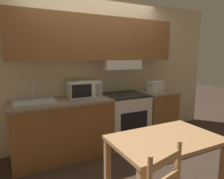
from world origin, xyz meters
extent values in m
plane|color=#3D2D23|center=(0.00, 0.00, 0.00)|extent=(16.00, 16.00, 0.00)
cube|color=beige|center=(0.00, 0.03, 1.27)|extent=(5.22, 0.05, 2.55)
cube|color=brown|center=(0.00, -0.16, 1.83)|extent=(2.82, 0.32, 0.71)
cube|color=silver|center=(0.43, -0.16, 1.39)|extent=(0.70, 0.34, 0.16)
cube|color=brown|center=(-0.68, -0.33, 0.42)|extent=(1.46, 0.67, 0.85)
cube|color=#84705B|center=(-0.68, -0.33, 0.87)|extent=(1.48, 0.69, 0.04)
cube|color=brown|center=(1.11, -0.33, 0.42)|extent=(0.59, 0.67, 0.85)
cube|color=#84705B|center=(1.11, -0.33, 0.87)|extent=(0.61, 0.69, 0.04)
cube|color=silver|center=(0.43, -0.32, 0.43)|extent=(0.73, 0.65, 0.85)
cube|color=black|center=(0.43, -0.32, 0.87)|extent=(0.73, 0.65, 0.03)
cube|color=black|center=(0.43, -0.65, 0.49)|extent=(0.51, 0.01, 0.30)
cylinder|color=black|center=(0.27, -0.45, 0.88)|extent=(0.10, 0.10, 0.01)
cylinder|color=black|center=(0.60, -0.45, 0.88)|extent=(0.10, 0.10, 0.01)
cylinder|color=black|center=(0.27, -0.19, 0.88)|extent=(0.10, 0.10, 0.01)
cylinder|color=black|center=(0.60, -0.19, 0.88)|extent=(0.10, 0.10, 0.01)
cube|color=silver|center=(-0.29, -0.20, 1.01)|extent=(0.51, 0.36, 0.26)
cube|color=black|center=(-0.37, -0.38, 1.01)|extent=(0.32, 0.01, 0.20)
cube|color=gray|center=(-0.09, -0.38, 1.01)|extent=(0.09, 0.01, 0.20)
cube|color=silver|center=(1.10, -0.34, 0.98)|extent=(0.24, 0.22, 0.19)
cube|color=black|center=(0.97, -0.34, 1.01)|extent=(0.01, 0.02, 0.02)
cube|color=black|center=(1.01, -0.34, 1.07)|extent=(0.03, 0.15, 0.01)
cube|color=black|center=(1.07, -0.34, 1.07)|extent=(0.03, 0.15, 0.01)
cube|color=black|center=(1.12, -0.34, 1.07)|extent=(0.03, 0.15, 0.01)
cube|color=black|center=(1.18, -0.34, 1.07)|extent=(0.03, 0.15, 0.01)
cube|color=#B7BABF|center=(-1.06, -0.33, 0.90)|extent=(0.57, 0.40, 0.02)
cube|color=#4C4F54|center=(-1.06, -0.35, 0.90)|extent=(0.49, 0.30, 0.01)
cylinder|color=#B7BABF|center=(-1.06, -0.19, 1.04)|extent=(0.02, 0.02, 0.26)
cylinder|color=#B7BABF|center=(-1.06, -0.25, 1.16)|extent=(0.02, 0.12, 0.02)
cube|color=tan|center=(-0.04, -1.91, 0.75)|extent=(1.04, 0.66, 0.04)
cube|color=tan|center=(0.44, -2.20, 0.37)|extent=(0.06, 0.06, 0.73)
cube|color=tan|center=(-0.52, -1.62, 0.37)|extent=(0.06, 0.06, 0.73)
cube|color=tan|center=(0.44, -1.62, 0.37)|extent=(0.06, 0.06, 0.73)
cylinder|color=tan|center=(-0.23, -2.27, 0.68)|extent=(0.04, 0.04, 0.47)
cube|color=tan|center=(-0.40, -2.31, 0.82)|extent=(0.34, 0.10, 0.06)
camera|label=1|loc=(-1.32, -3.30, 1.54)|focal=32.00mm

